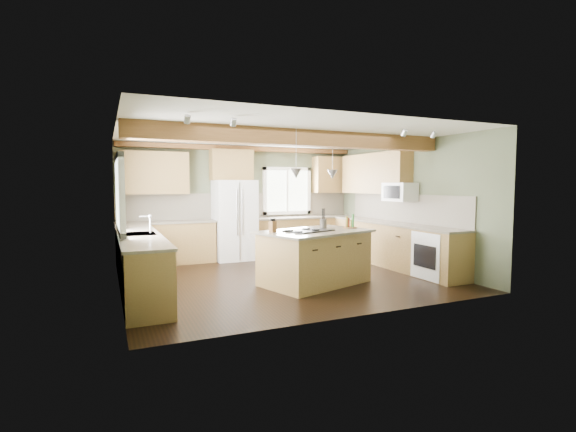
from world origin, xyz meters
name	(u,v)px	position (x,y,z in m)	size (l,w,h in m)	color
floor	(284,277)	(0.00, 0.00, 0.00)	(5.60, 5.60, 0.00)	black
ceiling	(283,135)	(0.00, 0.00, 2.60)	(5.60, 5.60, 0.00)	silver
wall_back	(242,202)	(0.00, 2.50, 1.30)	(5.60, 5.60, 0.00)	#4F553C
wall_left	(118,210)	(-2.80, 0.00, 1.30)	(5.00, 5.00, 0.00)	#4F553C
wall_right	(406,204)	(2.80, 0.00, 1.30)	(5.00, 5.00, 0.00)	#4F553C
ceiling_beam	(300,138)	(0.00, -0.68, 2.47)	(5.55, 0.26, 0.26)	brown
soffit_trim	(243,149)	(0.00, 2.40, 2.54)	(5.55, 0.20, 0.10)	brown
backsplash_back	(242,205)	(0.00, 2.48, 1.21)	(5.58, 0.03, 0.58)	brown
backsplash_right	(404,208)	(2.78, 0.05, 1.21)	(0.03, 3.70, 0.58)	brown
base_cab_back_left	(167,244)	(-1.79, 2.20, 0.44)	(2.02, 0.60, 0.88)	brown
counter_back_left	(166,222)	(-1.79, 2.20, 0.90)	(2.06, 0.64, 0.04)	brown
base_cab_back_right	(304,236)	(1.49, 2.20, 0.44)	(2.62, 0.60, 0.88)	brown
counter_back_right	(304,217)	(1.49, 2.20, 0.90)	(2.66, 0.64, 0.04)	brown
base_cab_left	(139,263)	(-2.50, 0.05, 0.44)	(0.60, 3.70, 0.88)	brown
counter_left	(139,235)	(-2.50, 0.05, 0.90)	(0.64, 3.74, 0.04)	brown
base_cab_right	(392,245)	(2.50, 0.05, 0.44)	(0.60, 3.70, 0.88)	brown
counter_right	(393,223)	(2.50, 0.05, 0.90)	(0.64, 3.74, 0.04)	brown
upper_cab_back_left	(155,173)	(-1.99, 2.33, 1.95)	(1.40, 0.35, 0.90)	brown
upper_cab_over_fridge	(231,165)	(-0.30, 2.33, 2.15)	(0.96, 0.35, 0.70)	brown
upper_cab_right	(374,174)	(2.62, 0.90, 1.95)	(0.35, 2.20, 0.90)	brown
upper_cab_back_corner	(331,175)	(2.30, 2.33, 1.95)	(0.90, 0.35, 0.90)	brown
window_left	(119,194)	(-2.78, 0.05, 1.55)	(0.04, 1.60, 1.05)	white
window_back	(287,191)	(1.15, 2.48, 1.55)	(1.10, 0.04, 1.00)	white
sink	(139,234)	(-2.50, 0.05, 0.91)	(0.50, 0.65, 0.03)	#262628
faucet	(150,225)	(-2.32, 0.05, 1.05)	(0.02, 0.02, 0.28)	#B2B2B7
dishwasher	(148,281)	(-2.49, -1.25, 0.43)	(0.60, 0.60, 0.84)	white
oven	(438,255)	(2.49, -1.25, 0.43)	(0.60, 0.72, 0.84)	white
microwave	(400,192)	(2.58, -0.05, 1.55)	(0.40, 0.70, 0.38)	white
pendant_left	(296,174)	(-0.13, -0.81, 1.88)	(0.18, 0.18, 0.16)	#B2B2B7
pendant_right	(332,174)	(0.70, -0.55, 1.88)	(0.18, 0.18, 0.16)	#B2B2B7
refrigerator	(235,220)	(-0.30, 2.12, 0.90)	(0.90, 0.74, 1.80)	white
island	(315,258)	(0.29, -0.68, 0.44)	(1.74, 1.06, 0.88)	brown
island_top	(315,232)	(0.29, -0.68, 0.90)	(1.86, 1.18, 0.04)	brown
cooktop	(309,230)	(0.15, -0.73, 0.93)	(0.75, 0.50, 0.02)	black
knife_block	(273,227)	(-0.46, -0.62, 1.01)	(0.11, 0.08, 0.18)	brown
utensil_crock	(323,224)	(0.61, -0.39, 1.00)	(0.12, 0.12, 0.16)	#403633
bottle_tray	(350,221)	(1.08, -0.55, 1.04)	(0.26, 0.26, 0.24)	brown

